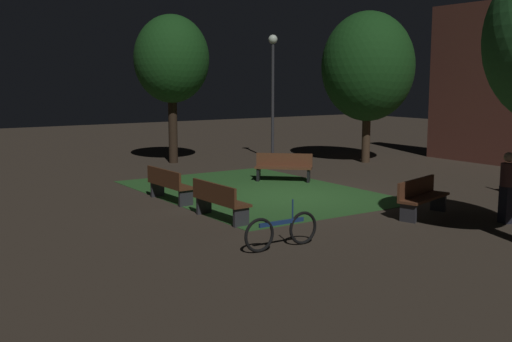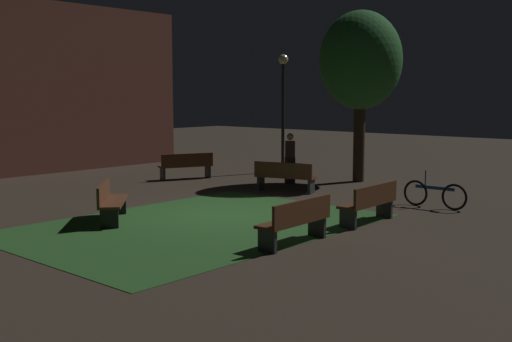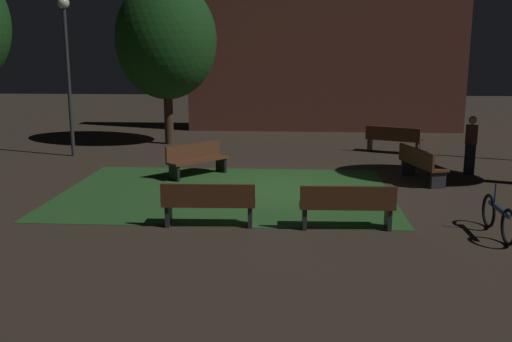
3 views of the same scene
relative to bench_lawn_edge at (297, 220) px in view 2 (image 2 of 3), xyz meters
name	(u,v)px [view 2 (image 2 of 3)]	position (x,y,z in m)	size (l,w,h in m)	color
ground_plane	(228,215)	(1.32, 3.08, -0.48)	(60.00, 60.00, 0.00)	#3D3328
grass_lawn	(198,225)	(0.02, 2.74, -0.48)	(7.84, 5.55, 0.01)	#2D6028
bench_lawn_edge	(297,220)	(0.00, 0.00, 0.00)	(1.82, 0.54, 0.88)	#512D19
bench_path_side	(370,202)	(2.65, 0.00, 0.00)	(1.81, 0.54, 0.88)	#512D19
bench_near_trees	(186,165)	(4.92, 8.47, 0.00)	(1.84, 1.16, 0.88)	brown
bench_corner	(110,200)	(-0.99, 4.51, 0.00)	(1.57, 1.65, 0.88)	brown
bench_front_right	(285,176)	(4.91, 4.23, 0.00)	(0.95, 1.86, 0.88)	brown
tree_lawn_side	(361,62)	(8.29, 3.83, 3.40)	(2.65, 2.65, 5.50)	#38281C
lamp_post_near_wall	(283,92)	(8.67, 7.33, 2.45)	(0.36, 0.36, 4.27)	black
bicycle	(434,194)	(5.39, -0.21, -0.14)	(0.07, 1.70, 0.93)	black
pedestrian	(290,157)	(6.47, 5.25, 0.37)	(0.32, 0.32, 1.61)	black
building_wall_backdrop	(46,88)	(2.90, 13.69, 2.59)	(11.41, 0.80, 6.14)	brown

